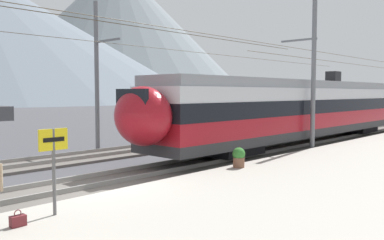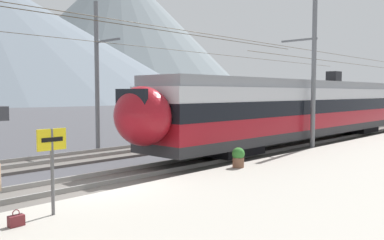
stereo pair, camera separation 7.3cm
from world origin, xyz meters
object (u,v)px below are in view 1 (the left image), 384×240
object	(u,v)px
platform_sign	(53,152)
potted_plant_platform_edge	(239,157)
catenary_mast_mid	(311,72)
handbag_beside_passenger	(18,221)
train_near_platform	(301,108)
train_far_track	(312,103)
catenary_mast_far_side	(98,73)

from	to	relation	value
platform_sign	potted_plant_platform_edge	size ratio (longest dim) A/B	2.62
catenary_mast_mid	handbag_beside_passenger	world-z (taller)	catenary_mast_mid
platform_sign	potted_plant_platform_edge	xyz separation A→B (m)	(7.82, 0.53, -1.07)
potted_plant_platform_edge	train_near_platform	bearing A→B (deg)	14.92
handbag_beside_passenger	potted_plant_platform_edge	distance (m)	8.79
train_far_track	catenary_mast_far_side	xyz separation A→B (m)	(-20.89, 1.77, 1.96)
train_near_platform	catenary_mast_far_side	distance (m)	11.83
train_near_platform	train_far_track	distance (m)	12.69
platform_sign	train_near_platform	bearing A→B (deg)	10.00
catenary_mast_far_side	platform_sign	distance (m)	13.01
catenary_mast_far_side	handbag_beside_passenger	world-z (taller)	catenary_mast_far_side
catenary_mast_far_side	handbag_beside_passenger	distance (m)	14.04
train_near_platform	platform_sign	bearing A→B (deg)	-170.00
catenary_mast_mid	catenary_mast_far_side	xyz separation A→B (m)	(-7.29, 8.64, -0.06)
platform_sign	handbag_beside_passenger	bearing A→B (deg)	-168.80
train_far_track	potted_plant_platform_edge	world-z (taller)	train_far_track
train_near_platform	catenary_mast_mid	xyz separation A→B (m)	(-2.05, -1.64, 2.02)
catenary_mast_mid	potted_plant_platform_edge	size ratio (longest dim) A/B	62.92
handbag_beside_passenger	potted_plant_platform_edge	xyz separation A→B (m)	(8.76, 0.71, 0.30)
train_far_track	handbag_beside_passenger	bearing A→B (deg)	-164.12
catenary_mast_mid	catenary_mast_far_side	world-z (taller)	catenary_mast_mid
platform_sign	handbag_beside_passenger	xyz separation A→B (m)	(-0.94, -0.19, -1.37)
catenary_mast_mid	catenary_mast_far_side	size ratio (longest dim) A/B	1.00
train_near_platform	catenary_mast_far_side	bearing A→B (deg)	143.12
catenary_mast_mid	platform_sign	xyz separation A→B (m)	(-15.20, -1.40, -2.46)
train_near_platform	handbag_beside_passenger	bearing A→B (deg)	-169.94
platform_sign	potted_plant_platform_edge	bearing A→B (deg)	3.86
potted_plant_platform_edge	platform_sign	bearing A→B (deg)	-176.14
catenary_mast_mid	catenary_mast_far_side	bearing A→B (deg)	130.13
train_near_platform	catenary_mast_mid	size ratio (longest dim) A/B	0.53
platform_sign	handbag_beside_passenger	world-z (taller)	platform_sign
catenary_mast_mid	platform_sign	distance (m)	15.46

